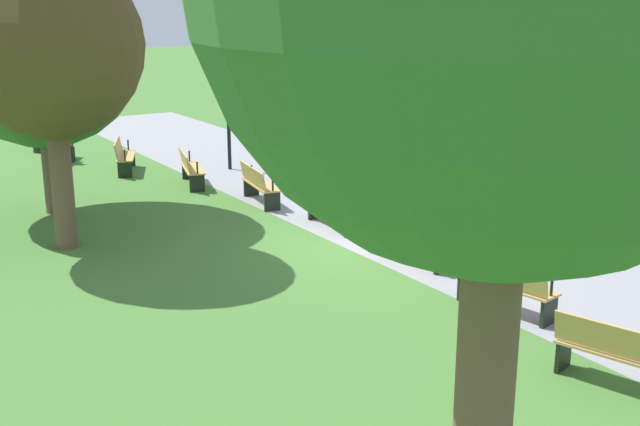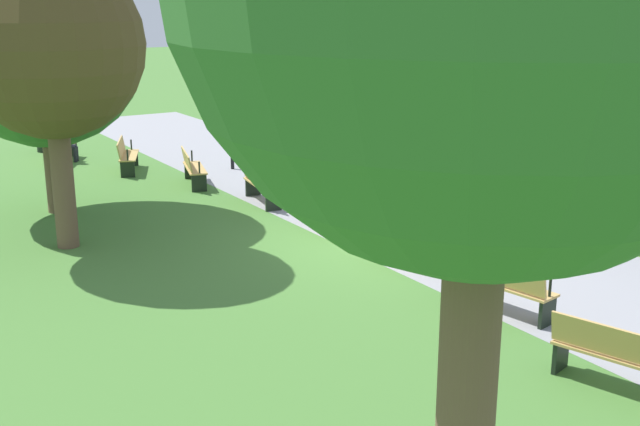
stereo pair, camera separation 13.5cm
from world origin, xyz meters
TOP-DOWN VIEW (x-y plane):
  - ground_plane at (0.00, 0.00)m, footprint 120.00×120.00m
  - path_paving at (0.00, 1.54)m, footprint 38.29×4.33m
  - bench_0 at (-11.34, -3.05)m, footprint 1.66×1.22m
  - bench_1 at (-8.98, -1.88)m, footprint 1.69×1.08m
  - bench_2 at (-6.50, -1.00)m, footprint 1.71×0.92m
  - bench_3 at (-3.94, -0.40)m, footprint 1.70×0.75m
  - bench_4 at (-1.32, -0.10)m, footprint 1.66×0.57m
  - bench_5 at (1.32, -0.10)m, footprint 1.66×0.57m
  - bench_6 at (3.94, -0.40)m, footprint 1.70×0.75m
  - bench_7 at (6.50, -1.00)m, footprint 1.71×0.92m
  - person_seated at (-11.26, -2.93)m, footprint 0.52×0.60m
  - tree_1 at (-5.74, -4.62)m, footprint 4.26×4.26m
  - tree_3 at (-3.00, -5.13)m, footprint 3.43×3.43m
  - lamp_post at (-7.72, 0.73)m, footprint 0.32×0.32m
  - trash_bin at (-13.18, -3.09)m, footprint 0.47×0.47m

SIDE VIEW (x-z plane):
  - ground_plane at x=0.00m, z-range 0.00..0.00m
  - path_paving at x=0.00m, z-range 0.00..0.01m
  - trash_bin at x=-13.18m, z-range 0.00..0.76m
  - bench_0 at x=-11.34m, z-range 0.02..0.91m
  - bench_1 at x=-8.98m, z-range 0.02..0.91m
  - bench_2 at x=-6.50m, z-range 0.02..0.91m
  - bench_3 at x=-3.94m, z-range 0.02..0.91m
  - bench_4 at x=-1.32m, z-range 0.02..0.91m
  - bench_5 at x=1.32m, z-range 0.02..0.91m
  - bench_6 at x=3.94m, z-range 0.02..0.91m
  - bench_7 at x=6.50m, z-range 0.02..0.91m
  - person_seated at x=-11.26m, z-range 0.04..1.24m
  - lamp_post at x=-7.72m, z-range 0.79..4.85m
  - tree_1 at x=-5.74m, z-range 0.74..6.50m
  - tree_3 at x=-3.00m, z-range 1.04..6.60m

